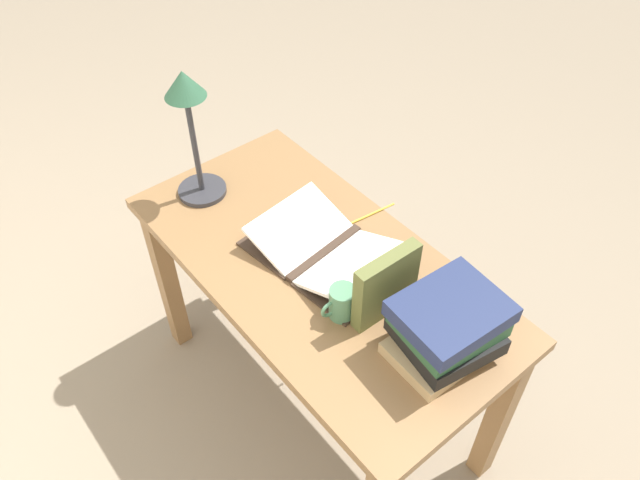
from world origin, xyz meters
TOP-DOWN VIEW (x-y plane):
  - ground_plane at (0.00, 0.00)m, footprint 12.00×12.00m
  - reading_desk at (0.00, 0.00)m, footprint 1.21×0.61m
  - open_book at (0.01, -0.03)m, footprint 0.47×0.35m
  - book_stack_tall at (-0.43, -0.06)m, footprint 0.25×0.28m
  - book_standing_upright at (-0.25, -0.02)m, footprint 0.04×0.20m
  - reading_lamp at (0.48, 0.09)m, footprint 0.16×0.16m
  - coffee_mug at (-0.19, 0.07)m, footprint 0.07×0.10m
  - pencil at (0.05, -0.26)m, footprint 0.03×0.17m

SIDE VIEW (x-z plane):
  - ground_plane at x=0.00m, z-range 0.00..0.00m
  - reading_desk at x=0.00m, z-range 0.25..0.98m
  - pencil at x=0.05m, z-range 0.73..0.74m
  - open_book at x=0.01m, z-range 0.72..0.80m
  - coffee_mug at x=-0.19m, z-range 0.73..0.83m
  - book_stack_tall at x=-0.43m, z-range 0.73..0.91m
  - book_standing_upright at x=-0.25m, z-range 0.73..0.94m
  - reading_lamp at x=0.48m, z-range 0.81..1.25m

